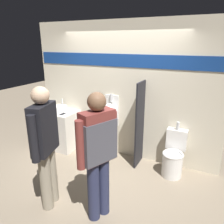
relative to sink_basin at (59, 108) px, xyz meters
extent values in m
plane|color=gray|center=(1.38, -0.33, -0.90)|extent=(16.00, 16.00, 0.00)
cube|color=beige|center=(1.38, 0.27, 0.45)|extent=(3.89, 0.06, 2.70)
cube|color=navy|center=(1.38, 0.23, 1.07)|extent=(3.81, 0.01, 0.24)
cube|color=silver|center=(-0.05, -0.06, -0.48)|extent=(0.93, 0.59, 0.84)
cylinder|color=white|center=(0.00, 0.00, 0.00)|extent=(0.33, 0.33, 0.10)
cylinder|color=silver|center=(0.00, 0.12, 0.12)|extent=(0.03, 0.03, 0.14)
cube|color=black|center=(0.23, -0.18, -0.05)|extent=(0.07, 0.14, 0.01)
cube|color=black|center=(1.87, 0.02, -0.08)|extent=(0.03, 0.44, 1.63)
cylinder|color=silver|center=(1.19, 0.09, -0.58)|extent=(0.04, 0.04, 0.64)
ellipsoid|color=white|center=(1.19, 0.09, -0.02)|extent=(0.31, 0.28, 0.51)
cube|color=white|center=(1.19, 0.22, 0.05)|extent=(0.29, 0.02, 0.64)
cylinder|color=silver|center=(1.19, 0.19, 0.32)|extent=(0.06, 0.06, 0.16)
cylinder|color=white|center=(2.55, -0.12, -0.69)|extent=(0.36, 0.36, 0.41)
torus|color=white|center=(2.55, -0.12, -0.47)|extent=(0.37, 0.37, 0.04)
cube|color=white|center=(2.55, 0.15, -0.29)|extent=(0.36, 0.16, 0.38)
cylinder|color=silver|center=(2.55, 0.13, -0.02)|extent=(0.06, 0.06, 0.14)
cylinder|color=#282D4C|center=(1.80, -1.59, -0.47)|extent=(0.16, 0.16, 0.85)
cylinder|color=#282D4C|center=(1.87, -1.43, -0.47)|extent=(0.16, 0.16, 0.85)
cube|color=brown|center=(1.83, -1.51, 0.28)|extent=(0.35, 0.48, 0.67)
cube|color=#4C4C56|center=(1.83, -1.51, 0.23)|extent=(0.39, 0.52, 0.54)
cylinder|color=brown|center=(1.73, -1.74, 0.25)|extent=(0.11, 0.11, 0.62)
cylinder|color=brown|center=(1.93, -1.28, 0.25)|extent=(0.11, 0.11, 0.62)
sphere|color=brown|center=(1.83, -1.51, 0.73)|extent=(0.23, 0.23, 0.23)
cylinder|color=gray|center=(1.10, -1.71, -0.47)|extent=(0.16, 0.16, 0.86)
cylinder|color=gray|center=(1.06, -1.55, -0.47)|extent=(0.16, 0.16, 0.86)
cube|color=black|center=(1.08, -1.63, 0.30)|extent=(0.30, 0.48, 0.68)
cylinder|color=black|center=(1.14, -1.88, 0.27)|extent=(0.11, 0.11, 0.62)
cylinder|color=black|center=(1.02, -1.38, 0.27)|extent=(0.11, 0.11, 0.62)
sphere|color=beige|center=(1.08, -1.63, 0.76)|extent=(0.23, 0.23, 0.23)
camera|label=1|loc=(3.08, -3.65, 1.40)|focal=35.00mm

